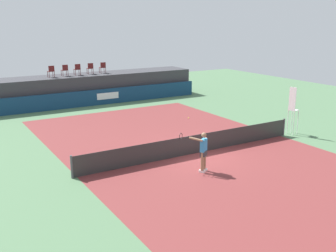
{
  "coord_description": "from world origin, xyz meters",
  "views": [
    {
      "loc": [
        -10.82,
        -15.45,
        6.43
      ],
      "look_at": [
        -0.32,
        2.0,
        1.0
      ],
      "focal_mm": 42.76,
      "sensor_mm": 36.0,
      "label": 1
    }
  ],
  "objects_px": {
    "spectator_chair_center": "(77,69)",
    "umpire_chair": "(293,107)",
    "tennis_player": "(203,151)",
    "net_post_near": "(72,167)",
    "spectator_chair_right": "(90,68)",
    "net_post_far": "(284,127)",
    "tennis_ball": "(188,118)",
    "spectator_chair_far_left": "(51,71)",
    "spectator_chair_far_right": "(103,67)",
    "spectator_chair_left": "(65,70)"
  },
  "relations": [
    {
      "from": "spectator_chair_right",
      "to": "tennis_ball",
      "type": "distance_m",
      "value": 10.03
    },
    {
      "from": "net_post_far",
      "to": "tennis_ball",
      "type": "distance_m",
      "value": 6.65
    },
    {
      "from": "net_post_far",
      "to": "tennis_ball",
      "type": "height_order",
      "value": "net_post_far"
    },
    {
      "from": "spectator_chair_far_right",
      "to": "tennis_player",
      "type": "relative_size",
      "value": 0.5
    },
    {
      "from": "umpire_chair",
      "to": "tennis_player",
      "type": "xyz_separation_m",
      "value": [
        -7.86,
        -2.16,
        -0.63
      ]
    },
    {
      "from": "spectator_chair_center",
      "to": "net_post_far",
      "type": "relative_size",
      "value": 0.89
    },
    {
      "from": "net_post_far",
      "to": "spectator_chair_far_right",
      "type": "bearing_deg",
      "value": 107.25
    },
    {
      "from": "net_post_near",
      "to": "tennis_player",
      "type": "relative_size",
      "value": 0.56
    },
    {
      "from": "spectator_chair_right",
      "to": "spectator_chair_far_right",
      "type": "distance_m",
      "value": 1.08
    },
    {
      "from": "spectator_chair_center",
      "to": "tennis_player",
      "type": "height_order",
      "value": "spectator_chair_center"
    },
    {
      "from": "umpire_chair",
      "to": "spectator_chair_far_right",
      "type": "bearing_deg",
      "value": 109.24
    },
    {
      "from": "spectator_chair_far_left",
      "to": "tennis_ball",
      "type": "xyz_separation_m",
      "value": [
        6.63,
        -8.78,
        -2.66
      ]
    },
    {
      "from": "spectator_chair_far_left",
      "to": "tennis_ball",
      "type": "bearing_deg",
      "value": -52.95
    },
    {
      "from": "umpire_chair",
      "to": "spectator_chair_right",
      "type": "bearing_deg",
      "value": 112.81
    },
    {
      "from": "spectator_chair_far_right",
      "to": "umpire_chair",
      "type": "distance_m",
      "value": 16.23
    },
    {
      "from": "spectator_chair_far_right",
      "to": "tennis_ball",
      "type": "height_order",
      "value": "spectator_chair_far_right"
    },
    {
      "from": "spectator_chair_left",
      "to": "spectator_chair_center",
      "type": "bearing_deg",
      "value": 0.63
    },
    {
      "from": "spectator_chair_center",
      "to": "spectator_chair_right",
      "type": "relative_size",
      "value": 1.0
    },
    {
      "from": "umpire_chair",
      "to": "net_post_far",
      "type": "bearing_deg",
      "value": 178.42
    },
    {
      "from": "spectator_chair_far_left",
      "to": "spectator_chair_right",
      "type": "xyz_separation_m",
      "value": [
        3.2,
        0.27,
        0.0
      ]
    },
    {
      "from": "spectator_chair_left",
      "to": "umpire_chair",
      "type": "bearing_deg",
      "value": -60.6
    },
    {
      "from": "umpire_chair",
      "to": "net_post_near",
      "type": "xyz_separation_m",
      "value": [
        -12.99,
        0.02,
        -1.09
      ]
    },
    {
      "from": "net_post_far",
      "to": "tennis_ball",
      "type": "xyz_separation_m",
      "value": [
        -2.39,
        6.18,
        -0.46
      ]
    },
    {
      "from": "umpire_chair",
      "to": "tennis_ball",
      "type": "xyz_separation_m",
      "value": [
        -2.98,
        6.2,
        -1.55
      ]
    },
    {
      "from": "umpire_chair",
      "to": "tennis_ball",
      "type": "distance_m",
      "value": 7.05
    },
    {
      "from": "tennis_ball",
      "to": "net_post_far",
      "type": "bearing_deg",
      "value": -68.87
    },
    {
      "from": "spectator_chair_left",
      "to": "tennis_player",
      "type": "height_order",
      "value": "spectator_chair_left"
    },
    {
      "from": "spectator_chair_center",
      "to": "tennis_player",
      "type": "relative_size",
      "value": 0.5
    },
    {
      "from": "tennis_ball",
      "to": "umpire_chair",
      "type": "bearing_deg",
      "value": -64.32
    },
    {
      "from": "umpire_chair",
      "to": "tennis_player",
      "type": "relative_size",
      "value": 1.56
    },
    {
      "from": "spectator_chair_right",
      "to": "tennis_player",
      "type": "distance_m",
      "value": 17.56
    },
    {
      "from": "spectator_chair_right",
      "to": "tennis_player",
      "type": "xyz_separation_m",
      "value": [
        -1.45,
        -17.41,
        -1.73
      ]
    },
    {
      "from": "spectator_chair_far_left",
      "to": "tennis_player",
      "type": "distance_m",
      "value": 17.32
    },
    {
      "from": "tennis_ball",
      "to": "net_post_near",
      "type": "bearing_deg",
      "value": -148.29
    },
    {
      "from": "spectator_chair_right",
      "to": "umpire_chair",
      "type": "distance_m",
      "value": 16.58
    },
    {
      "from": "spectator_chair_left",
      "to": "spectator_chair_center",
      "type": "height_order",
      "value": "same"
    },
    {
      "from": "spectator_chair_right",
      "to": "net_post_far",
      "type": "distance_m",
      "value": 16.45
    },
    {
      "from": "tennis_ball",
      "to": "tennis_player",
      "type": "bearing_deg",
      "value": -120.27
    },
    {
      "from": "spectator_chair_far_left",
      "to": "net_post_far",
      "type": "height_order",
      "value": "spectator_chair_far_left"
    },
    {
      "from": "net_post_near",
      "to": "umpire_chair",
      "type": "bearing_deg",
      "value": -0.07
    },
    {
      "from": "spectator_chair_far_right",
      "to": "tennis_ball",
      "type": "distance_m",
      "value": 9.75
    },
    {
      "from": "spectator_chair_center",
      "to": "umpire_chair",
      "type": "height_order",
      "value": "spectator_chair_center"
    },
    {
      "from": "spectator_chair_center",
      "to": "spectator_chair_right",
      "type": "xyz_separation_m",
      "value": [
        1.1,
        0.12,
        0.0
      ]
    },
    {
      "from": "tennis_player",
      "to": "tennis_ball",
      "type": "distance_m",
      "value": 9.73
    },
    {
      "from": "tennis_ball",
      "to": "spectator_chair_far_right",
      "type": "bearing_deg",
      "value": 104.52
    },
    {
      "from": "spectator_chair_right",
      "to": "umpire_chair",
      "type": "xyz_separation_m",
      "value": [
        6.41,
        -15.25,
        -1.11
      ]
    },
    {
      "from": "spectator_chair_far_left",
      "to": "net_post_far",
      "type": "bearing_deg",
      "value": -58.92
    },
    {
      "from": "tennis_player",
      "to": "tennis_ball",
      "type": "xyz_separation_m",
      "value": [
        4.88,
        8.36,
        -0.92
      ]
    },
    {
      "from": "spectator_chair_left",
      "to": "spectator_chair_far_right",
      "type": "xyz_separation_m",
      "value": [
        3.18,
        0.17,
        0.0
      ]
    },
    {
      "from": "spectator_chair_center",
      "to": "spectator_chair_left",
      "type": "bearing_deg",
      "value": -179.37
    }
  ]
}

